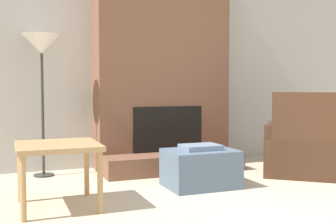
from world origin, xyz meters
TOP-DOWN VIEW (x-y plane):
  - wall_back at (0.00, 2.77)m, footprint 7.06×0.06m
  - fireplace at (0.00, 2.50)m, footprint 1.61×0.81m
  - ottoman at (-0.02, 1.40)m, footprint 0.67×0.50m
  - armchair at (1.31, 1.46)m, footprint 1.22×1.21m
  - side_table at (-1.39, 1.18)m, footprint 0.64×0.64m
  - floor_lamp_left at (-1.39, 2.48)m, footprint 0.41×0.41m

SIDE VIEW (x-z plane):
  - ottoman at x=-0.02m, z-range -0.02..0.40m
  - armchair at x=1.31m, z-range -0.17..0.74m
  - side_table at x=-1.39m, z-range 0.19..0.71m
  - fireplace at x=0.00m, z-range -0.09..2.51m
  - wall_back at x=0.00m, z-range 0.00..2.60m
  - floor_lamp_left at x=-1.39m, z-range 0.61..2.14m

